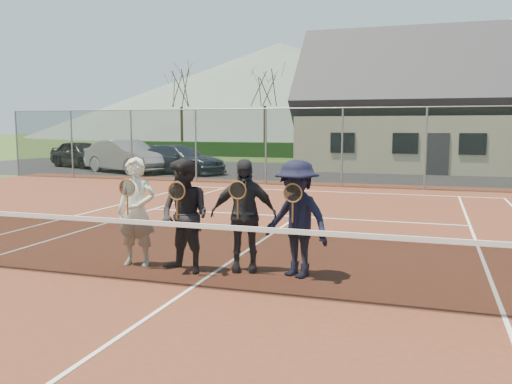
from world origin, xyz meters
TOP-DOWN VIEW (x-y plane):
  - ground at (0.00, 20.00)m, footprint 220.00×220.00m
  - court_surface at (0.00, 0.00)m, footprint 30.00×30.00m
  - tarmac_carpark at (-4.00, 20.00)m, footprint 40.00×12.00m
  - hedge_row at (0.00, 32.00)m, footprint 40.00×1.20m
  - hill_west at (-25.00, 95.00)m, footprint 110.00×110.00m
  - car_a at (-15.56, 19.08)m, footprint 4.79×3.41m
  - car_b at (-11.26, 16.73)m, footprint 5.24×3.54m
  - car_c at (-8.44, 16.98)m, footprint 5.15×2.94m
  - court_markings at (0.00, 0.00)m, footprint 11.03×23.83m
  - tennis_net at (0.00, 0.00)m, footprint 11.68×0.08m
  - perimeter_fence at (0.00, 13.50)m, footprint 30.07×0.07m
  - clubhouse at (4.00, 24.00)m, footprint 15.60×8.20m
  - tree_a at (-16.00, 33.00)m, footprint 3.20×3.20m
  - tree_b at (-9.00, 33.00)m, footprint 3.20×3.20m
  - tree_c at (2.00, 33.00)m, footprint 3.20×3.20m
  - player_a at (-1.40, 0.88)m, footprint 0.69×0.53m
  - player_b at (-0.46, 0.75)m, footprint 1.03×0.90m
  - player_c at (0.39, 1.13)m, footprint 1.13×0.70m
  - player_d at (1.28, 1.05)m, footprint 1.34×1.09m

SIDE VIEW (x-z plane):
  - ground at x=0.00m, z-range 0.00..0.00m
  - tarmac_carpark at x=-4.00m, z-range 0.00..0.01m
  - court_surface at x=0.00m, z-range 0.00..0.02m
  - court_markings at x=0.00m, z-range 0.02..0.03m
  - tennis_net at x=0.00m, z-range -0.01..1.09m
  - hedge_row at x=0.00m, z-range 0.00..1.10m
  - car_c at x=-8.44m, z-range 0.00..1.41m
  - car_a at x=-15.56m, z-range 0.00..1.51m
  - car_b at x=-11.26m, z-range 0.00..1.64m
  - player_d at x=1.28m, z-range 0.02..1.82m
  - player_b at x=-0.46m, z-range 0.02..1.82m
  - player_c at x=0.39m, z-range 0.02..1.82m
  - player_a at x=-1.40m, z-range 0.02..1.82m
  - perimeter_fence at x=0.00m, z-range 0.01..3.03m
  - clubhouse at x=4.00m, z-range 0.14..7.84m
  - tree_a at x=-16.00m, z-range 1.91..9.68m
  - tree_b at x=-9.00m, z-range 1.91..9.68m
  - tree_c at x=2.00m, z-range 1.91..9.68m
  - hill_west at x=-25.00m, z-range 0.00..18.00m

